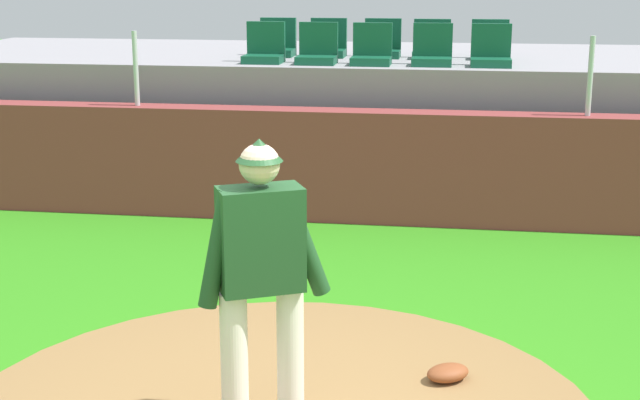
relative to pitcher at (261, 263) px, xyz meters
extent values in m
cylinder|color=white|center=(-0.15, -0.07, -0.58)|extent=(0.16, 0.16, 0.84)
cylinder|color=white|center=(0.15, 0.07, -0.58)|extent=(0.16, 0.16, 0.84)
cube|color=#1E4723|center=(0.00, 0.00, 0.14)|extent=(0.54, 0.43, 0.61)
cylinder|color=#1E4723|center=(-0.23, -0.11, 0.11)|extent=(0.27, 0.20, 0.69)
cylinder|color=#1E4723|center=(0.23, 0.11, 0.11)|extent=(0.35, 0.24, 0.68)
sphere|color=beige|center=(0.00, 0.00, 0.58)|extent=(0.23, 0.23, 0.23)
cone|color=#1E4723|center=(0.00, 0.00, 0.66)|extent=(0.36, 0.36, 0.13)
ellipsoid|color=brown|center=(1.09, 0.74, -0.95)|extent=(0.36, 0.33, 0.11)
cube|color=brown|center=(0.06, 5.36, -0.58)|extent=(13.23, 0.40, 1.29)
cylinder|color=silver|center=(-2.62, 5.36, 0.50)|extent=(0.06, 0.06, 0.86)
cylinder|color=silver|center=(2.50, 5.36, 0.50)|extent=(0.06, 0.06, 0.86)
cube|color=#98949B|center=(0.06, 7.86, -0.37)|extent=(12.79, 3.92, 1.70)
cube|color=#125537|center=(-1.32, 6.37, 0.53)|extent=(0.48, 0.44, 0.10)
cube|color=#125537|center=(-1.32, 6.55, 0.78)|extent=(0.48, 0.08, 0.40)
cube|color=#125537|center=(-0.64, 6.35, 0.53)|extent=(0.48, 0.44, 0.10)
cube|color=#125537|center=(-0.64, 6.53, 0.78)|extent=(0.48, 0.08, 0.40)
cube|color=#125537|center=(0.03, 6.33, 0.53)|extent=(0.48, 0.44, 0.10)
cube|color=#125537|center=(0.03, 6.51, 0.78)|extent=(0.48, 0.08, 0.40)
cube|color=#125537|center=(0.77, 6.37, 0.53)|extent=(0.48, 0.44, 0.10)
cube|color=#125537|center=(0.77, 6.55, 0.78)|extent=(0.48, 0.08, 0.40)
cube|color=#125537|center=(1.47, 6.37, 0.53)|extent=(0.48, 0.44, 0.10)
cube|color=#125537|center=(1.47, 6.55, 0.78)|extent=(0.48, 0.08, 0.40)
cube|color=#125537|center=(-1.33, 7.23, 0.53)|extent=(0.48, 0.44, 0.10)
cube|color=#125537|center=(-1.33, 7.41, 0.78)|extent=(0.48, 0.08, 0.40)
cube|color=#125537|center=(-0.64, 7.25, 0.53)|extent=(0.48, 0.44, 0.10)
cube|color=#125537|center=(-0.64, 7.43, 0.78)|extent=(0.48, 0.08, 0.40)
cube|color=#125537|center=(0.08, 7.28, 0.53)|extent=(0.48, 0.44, 0.10)
cube|color=#125537|center=(0.08, 7.46, 0.78)|extent=(0.48, 0.08, 0.40)
cube|color=#125537|center=(0.74, 7.22, 0.53)|extent=(0.48, 0.44, 0.10)
cube|color=#125537|center=(0.74, 7.40, 0.78)|extent=(0.48, 0.08, 0.40)
cube|color=#125537|center=(1.49, 7.27, 0.53)|extent=(0.48, 0.44, 0.10)
cube|color=#125537|center=(1.49, 7.45, 0.78)|extent=(0.48, 0.08, 0.40)
camera|label=1|loc=(1.07, -4.93, 1.66)|focal=51.68mm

